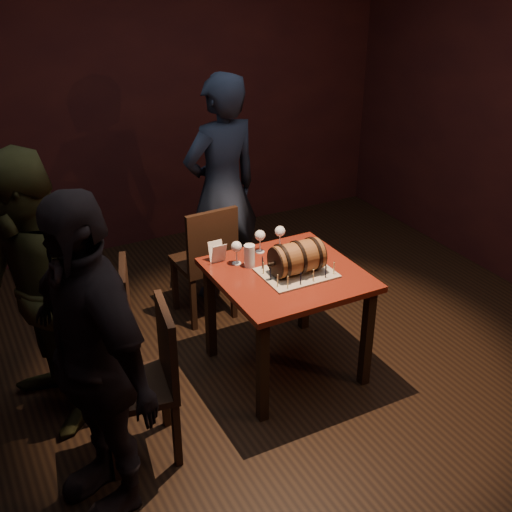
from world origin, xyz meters
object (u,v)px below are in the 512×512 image
wine_glass_mid (260,236)px  pub_table (287,287)px  wine_glass_right (280,232)px  person_left_rear (34,299)px  pint_of_ale (249,256)px  chair_left_front (151,375)px  person_left_front (91,361)px  chair_back (207,258)px  chair_left_rear (112,326)px  person_back (222,191)px  wine_glass_left (237,248)px  barrel_cake (297,258)px

wine_glass_mid → pub_table: bearing=-86.2°
wine_glass_right → person_left_rear: bearing=-176.3°
pint_of_ale → chair_left_front: chair_left_front is taller
pint_of_ale → wine_glass_right: bearing=25.1°
wine_glass_mid → pint_of_ale: size_ratio=1.07×
wine_glass_mid → pint_of_ale: bearing=-136.4°
pub_table → person_left_front: size_ratio=0.52×
chair_back → person_left_rear: 1.49m
pub_table → wine_glass_right: size_ratio=5.59×
chair_left_rear → person_back: bearing=37.0°
chair_left_front → person_left_front: 0.54m
wine_glass_right → person_left_front: 1.74m
wine_glass_left → chair_left_rear: bearing=179.7°
barrel_cake → wine_glass_right: (0.09, 0.37, 0.00)m
wine_glass_right → chair_back: size_ratio=0.17×
pint_of_ale → person_left_rear: (-1.34, 0.04, 0.03)m
wine_glass_left → pint_of_ale: 0.10m
wine_glass_right → chair_left_rear: 1.27m
chair_left_front → person_back: (1.11, 1.44, 0.38)m
barrel_cake → wine_glass_right: bearing=76.5°
wine_glass_right → pint_of_ale: size_ratio=1.07×
pint_of_ale → chair_back: size_ratio=0.16×
pub_table → barrel_cake: barrel_cake is taller
wine_glass_left → chair_left_front: bearing=-145.0°
wine_glass_mid → chair_back: chair_back is taller
chair_left_rear → chair_left_front: size_ratio=1.00×
wine_glass_left → chair_left_rear: size_ratio=0.17×
wine_glass_mid → wine_glass_left: bearing=-159.5°
person_back → wine_glass_left: bearing=61.2°
wine_glass_left → chair_left_front: (-0.80, -0.56, -0.35)m
pub_table → person_back: (0.07, 1.13, 0.26)m
wine_glass_right → chair_left_rear: bearing=-176.6°
wine_glass_mid → person_left_front: bearing=-147.8°
chair_left_front → pint_of_ale: bearing=29.9°
person_back → person_left_rear: size_ratio=1.06×
barrel_cake → person_back: (0.03, 1.18, 0.04)m
person_left_rear → person_left_front: 0.76m
person_left_rear → person_left_front: (0.13, -0.75, 0.02)m
barrel_cake → person_left_front: 1.50m
wine_glass_left → pint_of_ale: size_ratio=1.07×
pub_table → person_back: 1.16m
wine_glass_mid → chair_left_rear: size_ratio=0.17×
pub_table → barrel_cake: bearing=-51.7°
pub_table → wine_glass_right: 0.42m
wine_glass_right → chair_back: 0.69m
pint_of_ale → pub_table: bearing=-45.6°
wine_glass_mid → person_back: person_back is taller
wine_glass_right → pint_of_ale: 0.34m
chair_left_front → wine_glass_mid: bearing=32.3°
wine_glass_mid → chair_left_front: bearing=-147.7°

